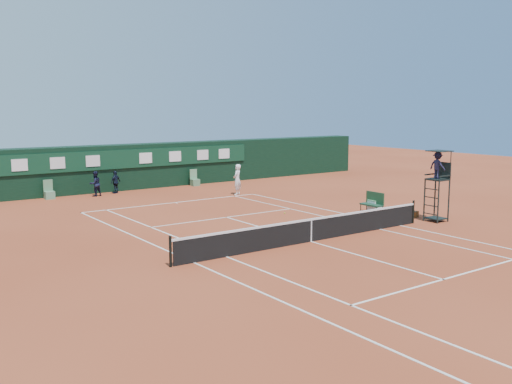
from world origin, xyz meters
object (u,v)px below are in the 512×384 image
at_px(umpire_chair, 438,171).
at_px(player_bench, 373,202).
at_px(cooler, 375,206).
at_px(player, 237,180).
at_px(tennis_net, 311,230).

relative_size(umpire_chair, player_bench, 2.85).
relative_size(umpire_chair, cooler, 5.30).
relative_size(umpire_chair, player, 1.78).
xyz_separation_m(umpire_chair, player, (-3.08, 12.61, -1.50)).
xyz_separation_m(player_bench, cooler, (0.31, 0.17, -0.27)).
distance_m(tennis_net, cooler, 7.79).
bearing_deg(umpire_chair, player_bench, 104.80).
relative_size(tennis_net, umpire_chair, 3.77).
height_order(player_bench, player, player).
distance_m(tennis_net, player, 13.13).
xyz_separation_m(player_bench, player, (-2.22, 9.35, 0.37)).
height_order(tennis_net, player, player).
height_order(tennis_net, player_bench, same).
distance_m(player_bench, cooler, 0.45).
distance_m(tennis_net, umpire_chair, 7.94).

